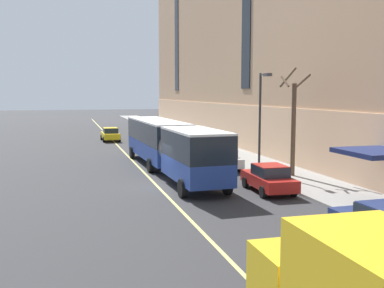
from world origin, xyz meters
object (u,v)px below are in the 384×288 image
object	(u,v)px
city_bus	(168,144)
parked_car_green_3	(177,140)
parked_car_white_1	(222,159)
parked_car_darkgray_2	(159,132)
taxi_cab	(110,134)
parked_car_champagne_4	(197,148)
street_tree_mid_block	(293,123)
parked_car_red_6	(269,178)
street_lamp	(261,112)

from	to	relation	value
city_bus	parked_car_green_3	xyz separation A→B (m)	(3.97, 14.07, -1.23)
parked_car_white_1	parked_car_darkgray_2	distance (m)	22.88
parked_car_green_3	taxi_cab	bearing A→B (deg)	126.97
city_bus	parked_car_champagne_4	world-z (taller)	city_bus
taxi_cab	street_tree_mid_block	bearing A→B (deg)	-70.31
city_bus	parked_car_green_3	size ratio (longest dim) A/B	3.95
parked_car_red_6	street_lamp	distance (m)	6.52
city_bus	parked_car_white_1	xyz separation A→B (m)	(4.02, 0.11, -1.23)
parked_car_green_3	parked_car_champagne_4	xyz separation A→B (m)	(0.12, -7.16, 0.00)
parked_car_champagne_4	street_lamp	bearing A→B (deg)	-79.60
parked_car_white_1	street_lamp	xyz separation A→B (m)	(1.81, -2.69, 3.48)
street_tree_mid_block	parked_car_red_6	bearing A→B (deg)	-132.80
parked_car_white_1	parked_car_champagne_4	xyz separation A→B (m)	(0.07, 6.80, 0.00)
parked_car_white_1	street_tree_mid_block	world-z (taller)	street_tree_mid_block
taxi_cab	street_lamp	distance (m)	26.03
parked_car_green_3	taxi_cab	size ratio (longest dim) A/B	1.07
parked_car_darkgray_2	street_lamp	world-z (taller)	street_lamp
parked_car_darkgray_2	street_tree_mid_block	size ratio (longest dim) A/B	0.65
city_bus	parked_car_red_6	xyz separation A→B (m)	(4.00, -7.79, -1.23)
parked_car_darkgray_2	street_tree_mid_block	world-z (taller)	street_tree_mid_block
city_bus	parked_car_green_3	world-z (taller)	city_bus
city_bus	street_tree_mid_block	world-z (taller)	street_tree_mid_block
city_bus	parked_car_white_1	world-z (taller)	city_bus
parked_car_white_1	taxi_cab	world-z (taller)	same
parked_car_darkgray_2	parked_car_green_3	world-z (taller)	same
city_bus	parked_car_red_6	distance (m)	8.84
parked_car_darkgray_2	parked_car_champagne_4	xyz separation A→B (m)	(0.17, -16.08, 0.00)
parked_car_white_1	taxi_cab	xyz separation A→B (m)	(-6.02, 21.89, 0.00)
taxi_cab	street_lamp	xyz separation A→B (m)	(7.83, -24.58, 3.48)
parked_car_green_3	street_lamp	xyz separation A→B (m)	(1.86, -16.65, 3.48)
street_tree_mid_block	street_lamp	world-z (taller)	street_tree_mid_block
parked_car_green_3	street_tree_mid_block	bearing A→B (deg)	-79.46
street_tree_mid_block	parked_car_champagne_4	bearing A→B (deg)	106.49
parked_car_white_1	parked_car_green_3	distance (m)	13.96
city_bus	parked_car_red_6	size ratio (longest dim) A/B	4.22
parked_car_darkgray_2	parked_car_red_6	bearing A→B (deg)	-89.84
parked_car_white_1	parked_car_green_3	xyz separation A→B (m)	(-0.05, 13.96, 0.00)
parked_car_green_3	parked_car_red_6	xyz separation A→B (m)	(0.03, -21.86, -0.00)
parked_car_white_1	city_bus	bearing A→B (deg)	-178.42
parked_car_green_3	street_lamp	size ratio (longest dim) A/B	0.70
parked_car_champagne_4	taxi_cab	size ratio (longest dim) A/B	1.09
parked_car_white_1	parked_car_darkgray_2	size ratio (longest dim) A/B	0.94
street_lamp	taxi_cab	bearing A→B (deg)	107.67
parked_car_champagne_4	street_lamp	size ratio (longest dim) A/B	0.72
parked_car_green_3	taxi_cab	world-z (taller)	same
parked_car_darkgray_2	street_lamp	size ratio (longest dim) A/B	0.68
parked_car_champagne_4	parked_car_white_1	bearing A→B (deg)	-90.55
parked_car_champagne_4	city_bus	bearing A→B (deg)	-120.59
parked_car_darkgray_2	parked_car_green_3	distance (m)	8.92
parked_car_red_6	city_bus	bearing A→B (deg)	117.20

